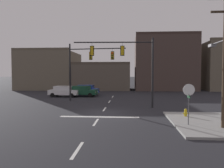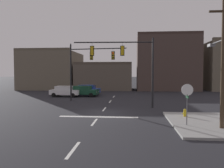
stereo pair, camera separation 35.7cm
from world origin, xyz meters
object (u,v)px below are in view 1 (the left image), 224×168
Objects in this scene: stop_sign at (189,94)px; car_lot_nearside at (64,91)px; signal_mast_near_side at (130,60)px; signal_mast_far_side at (85,63)px; car_lot_middle at (85,90)px; fire_hydrant at (186,114)px; car_lot_farside at (82,91)px; utility_pole at (224,54)px.

stop_sign reaches higher than car_lot_nearside.
signal_mast_near_side reaches higher than stop_sign.
signal_mast_far_side is 2.57× the size of stop_sign.
signal_mast_far_side is 1.60× the size of car_lot_middle.
stop_sign is at bearing -63.12° from car_lot_middle.
fire_hydrant is at bearing -58.23° from car_lot_middle.
car_lot_farside is (-10.89, 18.85, -1.29)m from stop_sign.
car_lot_middle is at bearing 118.15° from signal_mast_near_side.
utility_pole is at bearing -50.41° from car_lot_nearside.
fire_hydrant is at bearing -47.19° from car_lot_nearside.
signal_mast_near_side is at bearing 129.87° from fire_hydrant.
signal_mast_near_side is 15.67m from car_lot_middle.
utility_pole is at bearing -56.42° from car_lot_farside.
signal_mast_far_side reaches higher than signal_mast_near_side.
stop_sign is (9.35, -13.30, -2.70)m from signal_mast_far_side.
signal_mast_near_side is 14.52m from car_lot_nearside.
stop_sign is 0.62× the size of car_lot_nearside.
stop_sign is at bearing -53.41° from car_lot_nearside.
car_lot_nearside is 0.53× the size of utility_pole.
car_lot_middle is 0.53× the size of utility_pole.
fire_hydrant is (14.09, -15.21, -0.53)m from car_lot_nearside.
stop_sign is 3.57m from fire_hydrant.
utility_pole reaches higher than signal_mast_far_side.
utility_pole reaches higher than car_lot_farside.
car_lot_nearside is at bearing -127.72° from car_lot_middle.
car_lot_farside is (-7.09, 10.62, -4.05)m from signal_mast_near_side.
car_lot_middle is at bearing 121.77° from fire_hydrant.
signal_mast_near_side is 7.52m from signal_mast_far_side.
signal_mast_far_side reaches higher than car_lot_middle.
utility_pole is at bearing -14.43° from stop_sign.
utility_pole is 11.56× the size of fire_hydrant.
signal_mast_far_side is 1.59× the size of car_lot_nearside.
signal_mast_far_side is 14.98m from fire_hydrant.
signal_mast_far_side is at bearing 129.34° from utility_pole.
signal_mast_far_side is 16.48m from stop_sign.
car_lot_nearside is at bearing 134.24° from signal_mast_near_side.
utility_pole is (5.76, -8.74, -0.19)m from signal_mast_near_side.
utility_pole is (15.49, -18.73, 3.86)m from car_lot_nearside.
car_lot_middle is 25.86m from utility_pole.
fire_hydrant is at bearing -54.14° from car_lot_farside.
fire_hydrant is (9.91, -10.28, -4.51)m from signal_mast_far_side.
car_lot_nearside is 6.09× the size of fire_hydrant.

